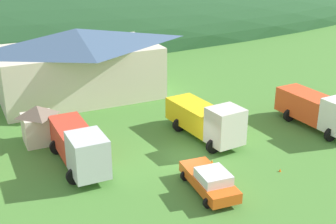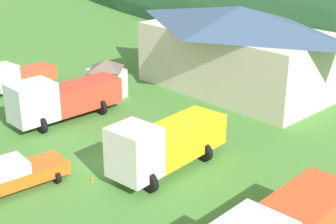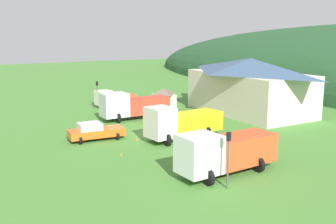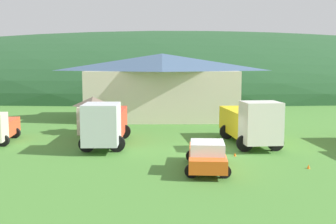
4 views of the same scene
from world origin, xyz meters
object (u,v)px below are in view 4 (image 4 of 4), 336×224
flatbed_truck_yellow (250,122)px  traffic_cone_mid_row (308,169)px  play_shed_cream (93,114)px  traffic_cone_near_pickup (235,156)px  tow_truck_silver (106,123)px  depot_building (162,85)px  service_pickup_orange (207,155)px

flatbed_truck_yellow → traffic_cone_mid_row: (1.87, -6.83, -1.64)m
play_shed_cream → traffic_cone_near_pickup: play_shed_cream is taller
flatbed_truck_yellow → traffic_cone_near_pickup: bearing=-30.2°
tow_truck_silver → traffic_cone_near_pickup: (8.57, -3.47, -1.65)m
depot_building → play_shed_cream: bearing=-122.4°
traffic_cone_mid_row → service_pickup_orange: bearing=-178.3°
traffic_cone_mid_row → depot_building: bearing=111.3°
play_shed_cream → service_pickup_orange: 14.57m
play_shed_cream → traffic_cone_mid_row: (13.89, -11.85, -1.58)m
depot_building → traffic_cone_mid_row: 22.69m
play_shed_cream → flatbed_truck_yellow: bearing=-22.7°
service_pickup_orange → tow_truck_silver: bearing=-132.0°
service_pickup_orange → traffic_cone_mid_row: bearing=96.2°
tow_truck_silver → flatbed_truck_yellow: bearing=91.2°
play_shed_cream → tow_truck_silver: bearing=-71.5°
depot_building → service_pickup_orange: size_ratio=3.10×
service_pickup_orange → traffic_cone_mid_row: (5.70, 0.17, -0.83)m
flatbed_truck_yellow → traffic_cone_mid_row: bearing=9.6°
tow_truck_silver → traffic_cone_mid_row: 13.90m
flatbed_truck_yellow → traffic_cone_mid_row: size_ratio=16.62×
tow_truck_silver → traffic_cone_mid_row: size_ratio=17.05×
depot_building → play_shed_cream: depot_building is taller
flatbed_truck_yellow → traffic_cone_near_pickup: size_ratio=16.43×
play_shed_cream → tow_truck_silver: tow_truck_silver is taller
service_pickup_orange → traffic_cone_near_pickup: (2.14, 3.29, -0.83)m
depot_building → traffic_cone_mid_row: bearing=-68.7°
play_shed_cream → traffic_cone_mid_row: size_ratio=6.46×
play_shed_cream → tow_truck_silver: (1.76, -5.26, 0.08)m
depot_building → tow_truck_silver: size_ratio=2.01×
depot_building → play_shed_cream: size_ratio=5.31×
play_shed_cream → traffic_cone_mid_row: bearing=-40.5°
traffic_cone_near_pickup → traffic_cone_mid_row: (3.56, -3.12, 0.00)m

